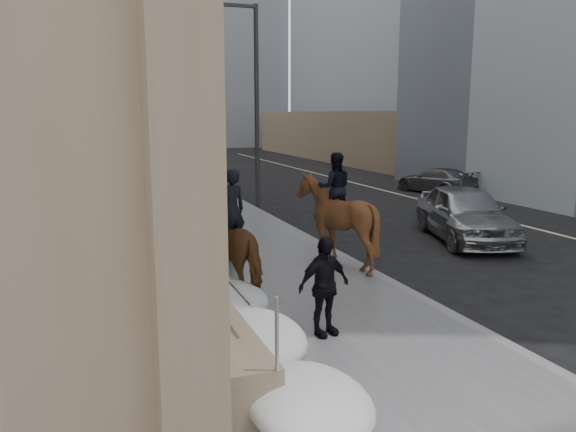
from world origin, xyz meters
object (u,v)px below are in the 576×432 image
at_px(car_silver, 465,213).
at_px(car_grey, 436,180).
at_px(mounted_horse_left, 241,246).
at_px(mounted_horse_right, 336,217).
at_px(pedestrian, 324,286).

xyz_separation_m(car_silver, car_grey, (5.36, 9.17, -0.23)).
xyz_separation_m(mounted_horse_left, car_grey, (13.25, 12.14, -0.53)).
xyz_separation_m(mounted_horse_left, mounted_horse_right, (2.76, 1.29, 0.19)).
relative_size(pedestrian, car_grey, 0.41).
distance_m(mounted_horse_left, car_grey, 17.98).
xyz_separation_m(mounted_horse_right, car_silver, (5.14, 1.69, -0.49)).
distance_m(mounted_horse_left, car_silver, 8.44).
distance_m(pedestrian, car_grey, 19.40).
bearing_deg(mounted_horse_right, pedestrian, 80.27).
bearing_deg(car_grey, pedestrian, 35.45).
xyz_separation_m(pedestrian, car_grey, (12.55, 14.80, -0.37)).
bearing_deg(car_silver, pedestrian, -124.10).
bearing_deg(car_grey, car_silver, 45.44).
xyz_separation_m(mounted_horse_right, pedestrian, (-2.05, -3.94, -0.36)).
bearing_deg(mounted_horse_right, mounted_horse_left, 42.78).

